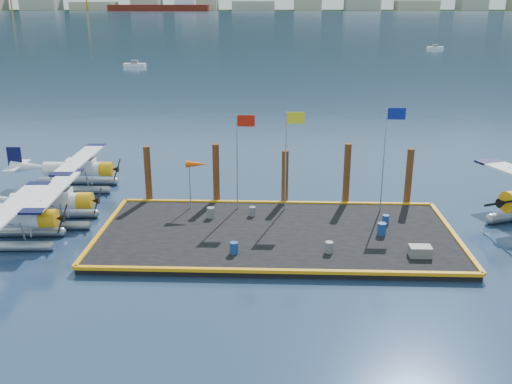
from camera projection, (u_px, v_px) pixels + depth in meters
ground at (277, 238)px, 32.66m from camera, size 4000.00×4000.00×0.00m
dock at (277, 235)px, 32.60m from camera, size 20.00×10.00×0.40m
dock_bumpers at (277, 230)px, 32.51m from camera, size 20.25×10.25×0.18m
far_backdrop at (361, 3)px, 1667.69m from camera, size 3050.00×2050.00×810.00m
seaplane_a at (10, 221)px, 31.54m from camera, size 7.87×8.67×3.08m
seaplane_b at (50, 203)px, 34.40m from camera, size 7.76×8.55×3.04m
seaplane_c at (77, 171)px, 40.89m from camera, size 7.86×8.65×3.09m
drum_0 at (211, 213)px, 34.57m from camera, size 0.46×0.46×0.65m
drum_1 at (329, 247)px, 29.76m from camera, size 0.43×0.43×0.60m
drum_2 at (382, 229)px, 32.05m from camera, size 0.49×0.49×0.68m
drum_3 at (234, 248)px, 29.66m from camera, size 0.44×0.44×0.62m
drum_4 at (386, 220)px, 33.60m from camera, size 0.39×0.39×0.55m
drum_5 at (252, 211)px, 34.94m from camera, size 0.40×0.40×0.56m
crate at (420, 251)px, 29.33m from camera, size 1.12×0.75×0.56m
flagpole_red at (240, 147)px, 34.95m from camera, size 1.14×0.08×6.00m
flagpole_yellow at (289, 146)px, 34.81m from camera, size 1.14×0.08×6.20m
flagpole_blue at (388, 144)px, 34.53m from camera, size 1.14×0.08×6.50m
windsock at (197, 165)px, 35.42m from camera, size 1.40×0.44×3.12m
piling_0 at (148, 176)px, 37.45m from camera, size 0.44×0.44×4.00m
piling_1 at (216, 175)px, 37.26m from camera, size 0.44×0.44×4.20m
piling_2 at (285, 179)px, 37.16m from camera, size 0.44×0.44×3.80m
piling_3 at (347, 176)px, 36.93m from camera, size 0.44×0.44×4.30m
piling_4 at (409, 179)px, 36.84m from camera, size 0.44×0.44×4.00m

